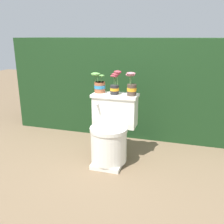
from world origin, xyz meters
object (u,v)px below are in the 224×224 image
at_px(potted_plant_left, 99,85).
at_px(potted_plant_middle, 131,86).
at_px(potted_plant_midleft, 115,85).
at_px(toilet, 111,131).

bearing_deg(potted_plant_left, potted_plant_middle, -6.75).
bearing_deg(potted_plant_midleft, potted_plant_middle, -1.81).
distance_m(potted_plant_left, potted_plant_midleft, 0.18).
bearing_deg(potted_plant_midleft, potted_plant_left, 168.64).
bearing_deg(potted_plant_left, toilet, -42.07).
height_order(potted_plant_left, potted_plant_middle, potted_plant_middle).
bearing_deg(toilet, potted_plant_left, 137.93).
distance_m(potted_plant_midleft, potted_plant_middle, 0.17).
bearing_deg(potted_plant_middle, potted_plant_midleft, 178.19).
xyz_separation_m(potted_plant_left, potted_plant_midleft, (0.18, -0.04, 0.01)).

